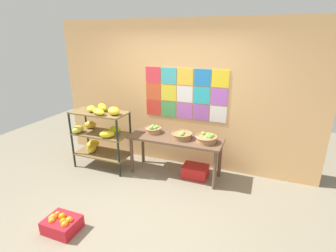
% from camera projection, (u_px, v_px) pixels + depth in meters
% --- Properties ---
extents(ground, '(9.33, 9.33, 0.00)m').
position_uv_depth(ground, '(139.00, 213.00, 3.61)').
color(ground, '#786E5B').
extents(back_wall_with_art, '(4.91, 0.07, 2.65)m').
position_uv_depth(back_wall_with_art, '(180.00, 96.00, 4.66)').
color(back_wall_with_art, tan).
rests_on(back_wall_with_art, ground).
extents(banana_shelf_unit, '(1.02, 0.58, 1.22)m').
position_uv_depth(banana_shelf_unit, '(99.00, 131.00, 4.69)').
color(banana_shelf_unit, black).
rests_on(banana_shelf_unit, ground).
extents(display_table, '(1.62, 0.56, 0.71)m').
position_uv_depth(display_table, '(175.00, 143.00, 4.44)').
color(display_table, brown).
rests_on(display_table, ground).
extents(fruit_basket_left, '(0.35, 0.35, 0.13)m').
position_uv_depth(fruit_basket_left, '(182.00, 135.00, 4.35)').
color(fruit_basket_left, '#926440').
rests_on(fruit_basket_left, display_table).
extents(fruit_basket_back_right, '(0.30, 0.30, 0.14)m').
position_uv_depth(fruit_basket_back_right, '(153.00, 129.00, 4.61)').
color(fruit_basket_back_right, '#A1734A').
rests_on(fruit_basket_back_right, display_table).
extents(fruit_basket_back_left, '(0.36, 0.36, 0.15)m').
position_uv_depth(fruit_basket_back_left, '(207.00, 138.00, 4.20)').
color(fruit_basket_back_left, '#A06C44').
rests_on(fruit_basket_back_left, display_table).
extents(produce_crate_under_table, '(0.43, 0.32, 0.21)m').
position_uv_depth(produce_crate_under_table, '(195.00, 171.00, 4.51)').
color(produce_crate_under_table, red).
rests_on(produce_crate_under_table, ground).
extents(orange_crate_foreground, '(0.42, 0.34, 0.23)m').
position_uv_depth(orange_crate_foreground, '(62.00, 224.00, 3.25)').
color(orange_crate_foreground, red).
rests_on(orange_crate_foreground, ground).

